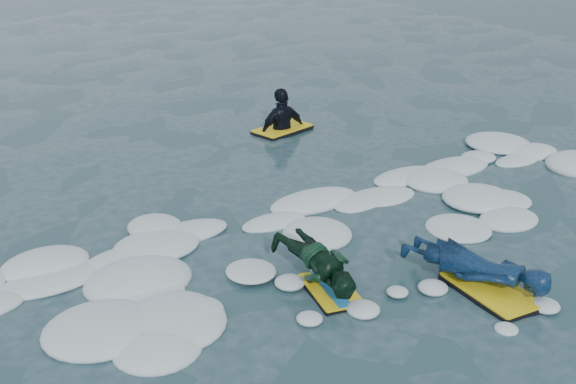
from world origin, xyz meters
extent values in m
plane|color=#18303A|center=(0.00, 0.00, 0.00)|extent=(120.00, 120.00, 0.00)
cube|color=black|center=(1.67, -1.41, 0.04)|extent=(0.70, 1.16, 0.06)
cube|color=yellow|center=(1.67, -1.41, 0.08)|extent=(0.68, 1.14, 0.02)
imported|color=navy|center=(1.67, -1.16, 0.25)|extent=(1.15, 1.79, 0.40)
cube|color=black|center=(0.20, -0.44, 0.03)|extent=(0.67, 0.96, 0.04)
cube|color=yellow|center=(0.20, -0.44, 0.06)|extent=(0.64, 0.94, 0.02)
cube|color=#1A7CC3|center=(0.20, -0.44, 0.07)|extent=(0.34, 0.85, 0.01)
imported|color=#103C25|center=(0.20, -0.24, 0.28)|extent=(0.77, 1.38, 0.50)
cube|color=black|center=(2.83, 4.73, 0.04)|extent=(1.23, 0.86, 0.06)
cube|color=yellow|center=(2.83, 4.73, 0.08)|extent=(1.20, 0.83, 0.02)
imported|color=black|center=(2.83, 4.73, -0.01)|extent=(0.98, 0.42, 1.67)
camera|label=1|loc=(-3.94, -6.00, 4.13)|focal=45.00mm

